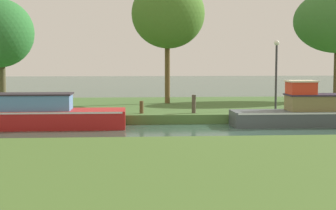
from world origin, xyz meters
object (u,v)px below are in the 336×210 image
willow_tree_centre (168,14)px  lamp_post (276,67)px  slate_narrowboat (330,111)px  mooring_post_far (142,107)px  mooring_post_near (194,104)px

willow_tree_centre → lamp_post: bearing=-35.0°
slate_narrowboat → willow_tree_centre: (-6.35, 5.96, 4.47)m
mooring_post_far → mooring_post_near: bearing=0.0°
slate_narrowboat → mooring_post_near: slate_narrowboat is taller
slate_narrowboat → willow_tree_centre: willow_tree_centre is taller
slate_narrowboat → mooring_post_far: (-7.84, 1.53, 0.08)m
slate_narrowboat → mooring_post_far: 7.98m
willow_tree_centre → mooring_post_far: (-1.48, -4.43, -4.39)m
slate_narrowboat → mooring_post_far: slate_narrowboat is taller
willow_tree_centre → mooring_post_near: (0.81, -4.43, -4.26)m
willow_tree_centre → mooring_post_far: willow_tree_centre is taller
lamp_post → mooring_post_far: bearing=-170.1°
mooring_post_near → lamp_post: bearing=15.5°
willow_tree_centre → mooring_post_near: bearing=-79.7°
willow_tree_centre → lamp_post: 6.39m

